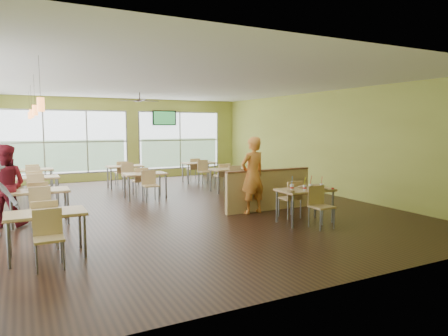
# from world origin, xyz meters

# --- Properties ---
(room) EXTENTS (12.00, 12.04, 3.20)m
(room) POSITION_xyz_m (0.00, 0.00, 1.60)
(room) COLOR black
(room) RESTS_ON ground
(window_bays) EXTENTS (9.24, 10.24, 2.38)m
(window_bays) POSITION_xyz_m (-2.65, 3.08, 1.48)
(window_bays) COLOR white
(window_bays) RESTS_ON room
(main_table) EXTENTS (1.22, 1.52, 0.87)m
(main_table) POSITION_xyz_m (2.00, -3.00, 0.63)
(main_table) COLOR tan
(main_table) RESTS_ON floor
(half_wall_divider) EXTENTS (2.40, 0.14, 1.04)m
(half_wall_divider) POSITION_xyz_m (2.00, -1.55, 0.52)
(half_wall_divider) COLOR tan
(half_wall_divider) RESTS_ON floor
(dining_tables) EXTENTS (6.92, 8.72, 0.87)m
(dining_tables) POSITION_xyz_m (-1.05, 1.71, 0.63)
(dining_tables) COLOR tan
(dining_tables) RESTS_ON floor
(pendant_lights) EXTENTS (0.11, 7.31, 0.86)m
(pendant_lights) POSITION_xyz_m (-3.20, 0.68, 2.45)
(pendant_lights) COLOR #2D2119
(pendant_lights) RESTS_ON ceiling
(ceiling_fan) EXTENTS (1.25, 1.25, 0.29)m
(ceiling_fan) POSITION_xyz_m (-0.00, 3.00, 2.95)
(ceiling_fan) COLOR #2D2119
(ceiling_fan) RESTS_ON ceiling
(tv_backwall) EXTENTS (1.00, 0.07, 0.60)m
(tv_backwall) POSITION_xyz_m (1.80, 5.90, 2.45)
(tv_backwall) COLOR black
(tv_backwall) RESTS_ON wall_back
(man_plaid) EXTENTS (0.74, 0.55, 1.87)m
(man_plaid) POSITION_xyz_m (1.46, -1.66, 0.93)
(man_plaid) COLOR #E95219
(man_plaid) RESTS_ON floor
(patron_maroon) EXTENTS (1.04, 0.94, 1.74)m
(patron_maroon) POSITION_xyz_m (-3.83, -0.36, 0.87)
(patron_maroon) COLOR maroon
(patron_maroon) RESTS_ON floor
(cup_blue) EXTENTS (0.09, 0.09, 0.33)m
(cup_blue) POSITION_xyz_m (1.60, -3.05, 0.82)
(cup_blue) COLOR white
(cup_blue) RESTS_ON main_table
(cup_yellow) EXTENTS (0.09, 0.09, 0.31)m
(cup_yellow) POSITION_xyz_m (1.84, -3.17, 0.81)
(cup_yellow) COLOR white
(cup_yellow) RESTS_ON main_table
(cup_red_near) EXTENTS (0.09, 0.09, 0.34)m
(cup_red_near) POSITION_xyz_m (2.01, -3.17, 0.82)
(cup_red_near) COLOR white
(cup_red_near) RESTS_ON main_table
(cup_red_far) EXTENTS (0.08, 0.08, 0.30)m
(cup_red_far) POSITION_xyz_m (2.32, -3.16, 0.81)
(cup_red_far) COLOR white
(cup_red_far) RESTS_ON main_table
(food_basket) EXTENTS (0.25, 0.25, 0.06)m
(food_basket) POSITION_xyz_m (2.37, -2.96, 0.78)
(food_basket) COLOR black
(food_basket) RESTS_ON main_table
(ketchup_cup) EXTENTS (0.06, 0.06, 0.03)m
(ketchup_cup) POSITION_xyz_m (2.52, -3.30, 0.76)
(ketchup_cup) COLOR #B11A16
(ketchup_cup) RESTS_ON main_table
(wrapper_left) EXTENTS (0.22, 0.21, 0.04)m
(wrapper_left) POSITION_xyz_m (1.45, -3.22, 0.77)
(wrapper_left) COLOR #9F844D
(wrapper_left) RESTS_ON main_table
(wrapper_mid) EXTENTS (0.22, 0.20, 0.05)m
(wrapper_mid) POSITION_xyz_m (2.04, -2.86, 0.78)
(wrapper_mid) COLOR #9F844D
(wrapper_mid) RESTS_ON main_table
(wrapper_right) EXTENTS (0.15, 0.14, 0.03)m
(wrapper_right) POSITION_xyz_m (2.29, -3.30, 0.77)
(wrapper_right) COLOR #9F844D
(wrapper_right) RESTS_ON main_table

